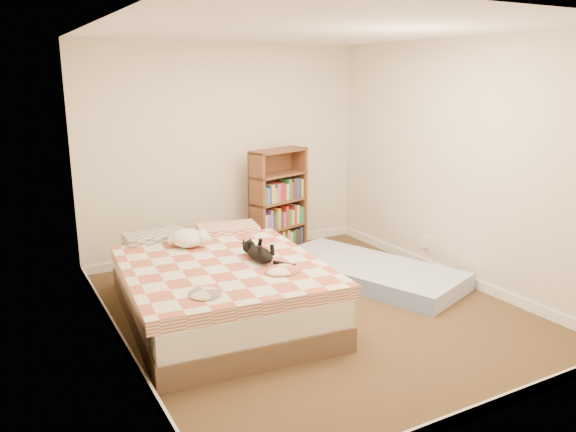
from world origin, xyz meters
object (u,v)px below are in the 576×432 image
white_dog (189,238)px  black_cat (258,253)px  floor_mattress (368,271)px  bed (217,285)px  bookshelf (278,213)px

white_dog → black_cat: bearing=-64.3°
floor_mattress → bed: bearing=161.5°
bookshelf → white_dog: bookshelf is taller
bookshelf → white_dog: 1.76m
bookshelf → black_cat: size_ratio=1.98×
bookshelf → white_dog: (-1.47, -0.97, 0.14)m
bookshelf → black_cat: (-1.06, -1.65, 0.12)m
bed → white_dog: 0.57m
black_cat → white_dog: bearing=119.1°
bookshelf → black_cat: bearing=-140.3°
bed → bookshelf: size_ratio=1.86×
bed → white_dog: white_dog is taller
floor_mattress → white_dog: 1.96m
bookshelf → black_cat: 1.97m
bookshelf → white_dog: size_ratio=3.41×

